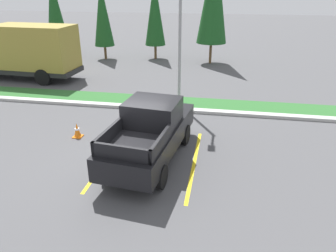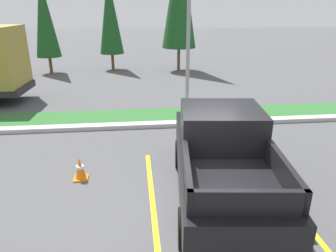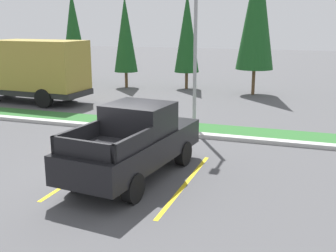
{
  "view_description": "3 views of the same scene",
  "coord_description": "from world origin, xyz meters",
  "px_view_note": "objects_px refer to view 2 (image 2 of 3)",
  "views": [
    {
      "loc": [
        3.12,
        -9.49,
        5.73
      ],
      "look_at": [
        1.35,
        0.49,
        1.2
      ],
      "focal_mm": 34.29,
      "sensor_mm": 36.0,
      "label": 1
    },
    {
      "loc": [
        -1.07,
        -5.87,
        4.19
      ],
      "look_at": [
        -0.16,
        2.51,
        0.96
      ],
      "focal_mm": 33.54,
      "sensor_mm": 36.0,
      "label": 2
    },
    {
      "loc": [
        5.43,
        -10.26,
        4.35
      ],
      "look_at": [
        1.56,
        0.91,
        1.41
      ],
      "focal_mm": 44.82,
      "sensor_mm": 36.0,
      "label": 3
    }
  ],
  "objects_px": {
    "traffic_cone": "(80,169)",
    "cypress_tree_left_inner": "(44,17)",
    "pickup_truck_main": "(221,157)",
    "street_light": "(190,20)",
    "cypress_tree_center": "(110,14)"
  },
  "relations": [
    {
      "from": "cypress_tree_center",
      "to": "traffic_cone",
      "type": "relative_size",
      "value": 10.43
    },
    {
      "from": "street_light",
      "to": "cypress_tree_center",
      "type": "distance_m",
      "value": 11.28
    },
    {
      "from": "street_light",
      "to": "cypress_tree_left_inner",
      "type": "bearing_deg",
      "value": 127.16
    },
    {
      "from": "street_light",
      "to": "cypress_tree_center",
      "type": "height_order",
      "value": "street_light"
    },
    {
      "from": "street_light",
      "to": "traffic_cone",
      "type": "height_order",
      "value": "street_light"
    },
    {
      "from": "pickup_truck_main",
      "to": "cypress_tree_center",
      "type": "distance_m",
      "value": 16.75
    },
    {
      "from": "cypress_tree_left_inner",
      "to": "cypress_tree_center",
      "type": "xyz_separation_m",
      "value": [
        4.02,
        0.82,
        0.13
      ]
    },
    {
      "from": "traffic_cone",
      "to": "cypress_tree_left_inner",
      "type": "bearing_deg",
      "value": 105.73
    },
    {
      "from": "cypress_tree_left_inner",
      "to": "pickup_truck_main",
      "type": "bearing_deg",
      "value": -64.51
    },
    {
      "from": "pickup_truck_main",
      "to": "cypress_tree_left_inner",
      "type": "xyz_separation_m",
      "value": [
        -7.34,
        15.39,
        2.52
      ]
    },
    {
      "from": "pickup_truck_main",
      "to": "cypress_tree_left_inner",
      "type": "distance_m",
      "value": 17.23
    },
    {
      "from": "pickup_truck_main",
      "to": "cypress_tree_center",
      "type": "xyz_separation_m",
      "value": [
        -3.32,
        16.21,
        2.64
      ]
    },
    {
      "from": "cypress_tree_center",
      "to": "street_light",
      "type": "bearing_deg",
      "value": -71.98
    },
    {
      "from": "pickup_truck_main",
      "to": "street_light",
      "type": "bearing_deg",
      "value": 88.2
    },
    {
      "from": "pickup_truck_main",
      "to": "traffic_cone",
      "type": "relative_size",
      "value": 9.01
    }
  ]
}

